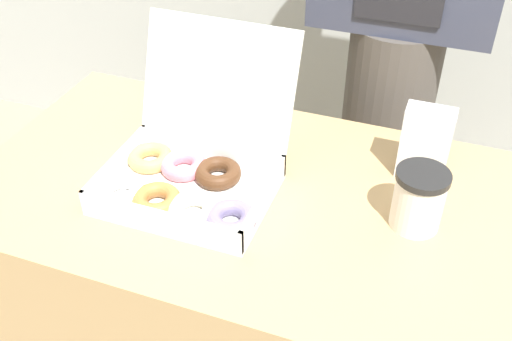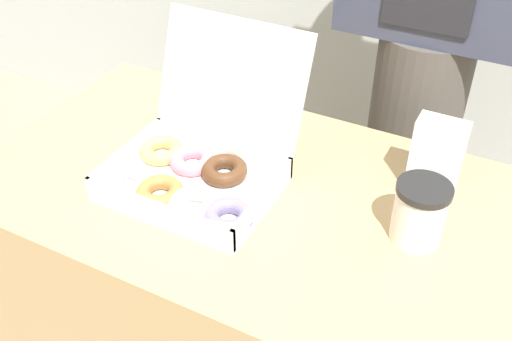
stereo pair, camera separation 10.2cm
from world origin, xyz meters
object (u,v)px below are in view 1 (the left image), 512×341
object	(u,v)px
coffee_cup	(419,199)
napkin_holder	(425,143)
person_customer	(401,21)
donut_box	(187,172)

from	to	relation	value
coffee_cup	napkin_holder	size ratio (longest dim) A/B	0.77
napkin_holder	person_customer	size ratio (longest dim) A/B	0.09
coffee_cup	person_customer	xyz separation A→B (m)	(-0.13, 0.52, 0.09)
coffee_cup	napkin_holder	xyz separation A→B (m)	(-0.01, 0.15, 0.02)
donut_box	person_customer	distance (m)	0.64
napkin_holder	person_customer	xyz separation A→B (m)	(-0.12, 0.37, 0.08)
coffee_cup	person_customer	bearing A→B (deg)	104.02
coffee_cup	napkin_holder	world-z (taller)	napkin_holder
donut_box	napkin_holder	distance (m)	0.45
person_customer	napkin_holder	bearing A→B (deg)	-72.24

